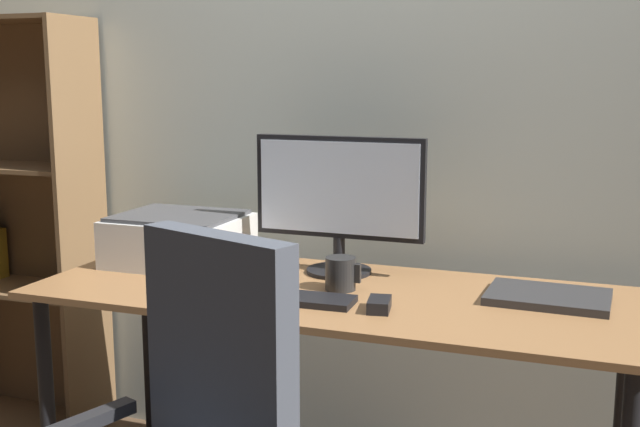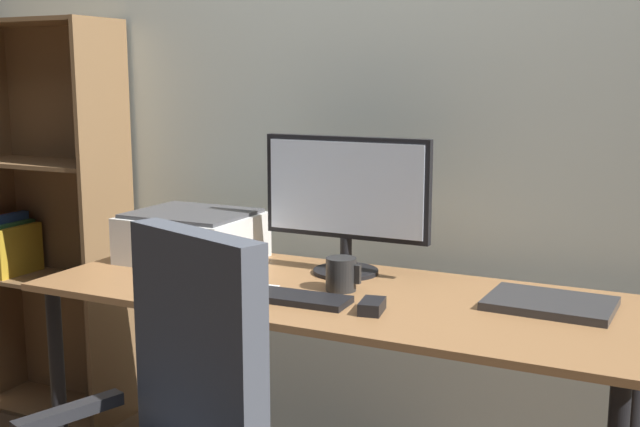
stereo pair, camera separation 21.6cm
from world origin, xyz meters
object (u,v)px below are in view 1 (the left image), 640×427
at_px(desk, 333,318).
at_px(bookshelf, 15,230).
at_px(mouse, 379,305).
at_px(printer, 179,239).
at_px(laptop, 548,297).
at_px(coffee_mug, 341,274).
at_px(keyboard, 301,299).
at_px(monitor, 339,196).

height_order(desk, bookshelf, bookshelf).
bearing_deg(bookshelf, mouse, -16.65).
height_order(desk, printer, printer).
xyz_separation_m(laptop, bookshelf, (-1.98, 0.23, 0.01)).
bearing_deg(coffee_mug, desk, -147.52).
bearing_deg(coffee_mug, printer, 168.40).
bearing_deg(laptop, keyboard, -156.76).
distance_m(desk, keyboard, 0.17).
relative_size(laptop, bookshelf, 0.21).
height_order(coffee_mug, bookshelf, bookshelf).
xyz_separation_m(desk, printer, (-0.57, 0.13, 0.16)).
bearing_deg(coffee_mug, mouse, -44.64).
bearing_deg(mouse, desk, 131.04).
xyz_separation_m(mouse, coffee_mug, (-0.16, 0.16, 0.03)).
height_order(monitor, mouse, monitor).
distance_m(laptop, printer, 1.15).
height_order(desk, monitor, monitor).
bearing_deg(keyboard, coffee_mug, 65.93).
relative_size(coffee_mug, laptop, 0.32).
height_order(desk, mouse, mouse).
distance_m(keyboard, coffee_mug, 0.17).
bearing_deg(bookshelf, printer, -13.23).
bearing_deg(monitor, coffee_mug, -69.53).
distance_m(monitor, coffee_mug, 0.27).
xyz_separation_m(desk, laptop, (0.58, 0.10, 0.09)).
distance_m(coffee_mug, laptop, 0.57).
distance_m(monitor, keyboard, 0.40).
xyz_separation_m(coffee_mug, bookshelf, (-1.42, 0.32, -0.03)).
bearing_deg(coffee_mug, keyboard, -112.09).
xyz_separation_m(keyboard, bookshelf, (-1.36, 0.47, 0.01)).
relative_size(keyboard, mouse, 3.02).
distance_m(desk, laptop, 0.60).
bearing_deg(desk, coffee_mug, 32.48).
bearing_deg(keyboard, monitor, 88.84).
bearing_deg(monitor, keyboard, -89.18).
relative_size(desk, printer, 4.26).
distance_m(desk, monitor, 0.38).
bearing_deg(desk, bookshelf, 166.81).
xyz_separation_m(keyboard, laptop, (0.62, 0.24, 0.00)).
height_order(keyboard, laptop, laptop).
bearing_deg(keyboard, desk, 70.99).
xyz_separation_m(monitor, keyboard, (0.00, -0.33, -0.23)).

